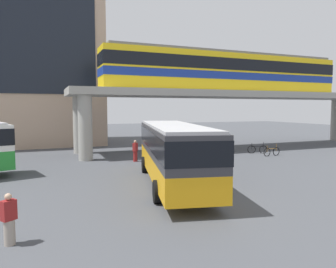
# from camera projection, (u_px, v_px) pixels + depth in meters

# --- Properties ---
(ground_plane) EXTENTS (120.00, 120.00, 0.00)m
(ground_plane) POSITION_uv_depth(u_px,v_px,m) (142.00, 165.00, 22.67)
(ground_plane) COLOR #47494F
(elevated_platform) EXTENTS (33.97, 5.76, 5.72)m
(elevated_platform) POSITION_uv_depth(u_px,v_px,m) (241.00, 100.00, 31.99)
(elevated_platform) COLOR #9E9B93
(elevated_platform) RESTS_ON ground_plane
(train) EXTENTS (25.05, 2.96, 3.84)m
(train) POSITION_uv_depth(u_px,v_px,m) (227.00, 72.00, 31.15)
(train) COLOR yellow
(train) RESTS_ON elevated_platform
(bus_main) EXTENTS (4.92, 11.33, 3.22)m
(bus_main) POSITION_uv_depth(u_px,v_px,m) (173.00, 148.00, 16.59)
(bus_main) COLOR orange
(bus_main) RESTS_ON ground_plane
(bicycle_black) EXTENTS (1.67, 0.75, 1.04)m
(bicycle_black) POSITION_uv_depth(u_px,v_px,m) (257.00, 149.00, 28.47)
(bicycle_black) COLOR black
(bicycle_black) RESTS_ON ground_plane
(bicycle_brown) EXTENTS (1.79, 0.20, 1.04)m
(bicycle_brown) POSITION_uv_depth(u_px,v_px,m) (272.00, 152.00, 26.96)
(bicycle_brown) COLOR black
(bicycle_brown) RESTS_ON ground_plane
(bicycle_blue) EXTENTS (1.70, 0.68, 1.04)m
(bicycle_blue) POSITION_uv_depth(u_px,v_px,m) (193.00, 154.00, 25.49)
(bicycle_blue) COLOR black
(bicycle_blue) RESTS_ON ground_plane
(pedestrian_by_bike_rack) EXTENTS (0.47, 0.47, 1.64)m
(pedestrian_by_bike_rack) POSITION_uv_depth(u_px,v_px,m) (135.00, 152.00, 24.04)
(pedestrian_by_bike_rack) COLOR maroon
(pedestrian_by_bike_rack) RESTS_ON ground_plane
(pedestrian_near_building) EXTENTS (0.48, 0.44, 1.57)m
(pedestrian_near_building) POSITION_uv_depth(u_px,v_px,m) (9.00, 221.00, 9.32)
(pedestrian_near_building) COLOR gray
(pedestrian_near_building) RESTS_ON ground_plane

